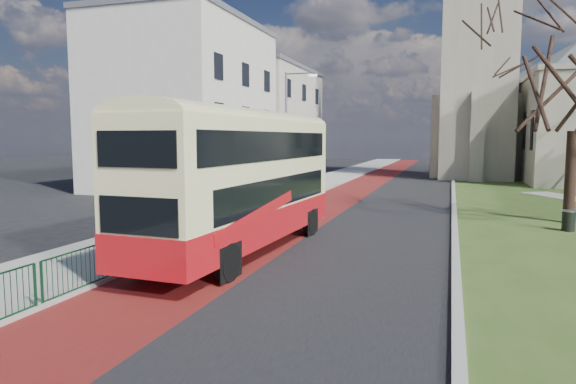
% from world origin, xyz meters
% --- Properties ---
extents(ground, '(160.00, 160.00, 0.00)m').
position_xyz_m(ground, '(0.00, 0.00, 0.00)').
color(ground, black).
rests_on(ground, ground).
extents(road_carriageway, '(9.00, 120.00, 0.01)m').
position_xyz_m(road_carriageway, '(1.50, 20.00, 0.01)').
color(road_carriageway, black).
rests_on(road_carriageway, ground).
extents(bus_lane, '(3.40, 120.00, 0.01)m').
position_xyz_m(bus_lane, '(-1.20, 20.00, 0.01)').
color(bus_lane, '#591414').
rests_on(bus_lane, ground).
extents(pavement_west, '(4.00, 120.00, 0.12)m').
position_xyz_m(pavement_west, '(-5.00, 20.00, 0.06)').
color(pavement_west, gray).
rests_on(pavement_west, ground).
extents(kerb_west, '(0.25, 120.00, 0.13)m').
position_xyz_m(kerb_west, '(-3.00, 20.00, 0.07)').
color(kerb_west, '#999993').
rests_on(kerb_west, ground).
extents(kerb_east, '(0.25, 80.00, 0.13)m').
position_xyz_m(kerb_east, '(6.10, 22.00, 0.07)').
color(kerb_east, '#999993').
rests_on(kerb_east, ground).
extents(pedestrian_railing, '(0.07, 24.00, 1.12)m').
position_xyz_m(pedestrian_railing, '(-2.95, 4.00, 0.55)').
color(pedestrian_railing, '#0E3E21').
rests_on(pedestrian_railing, ground).
extents(gothic_church, '(16.38, 18.00, 40.00)m').
position_xyz_m(gothic_church, '(12.56, 38.00, 13.13)').
color(gothic_church, gray).
rests_on(gothic_church, ground).
extents(street_block_near, '(10.30, 14.30, 13.00)m').
position_xyz_m(street_block_near, '(-14.00, 22.00, 6.51)').
color(street_block_near, beige).
rests_on(street_block_near, ground).
extents(street_block_far, '(10.30, 16.30, 11.50)m').
position_xyz_m(street_block_far, '(-14.00, 38.00, 5.76)').
color(street_block_far, '#BBB49E').
rests_on(street_block_far, ground).
extents(streetlamp, '(2.13, 0.18, 8.00)m').
position_xyz_m(streetlamp, '(-4.35, 18.00, 4.59)').
color(streetlamp, gray).
rests_on(streetlamp, pavement_west).
extents(bus, '(3.19, 11.32, 4.68)m').
position_xyz_m(bus, '(-0.84, 1.77, 2.67)').
color(bus, '#B31017').
rests_on(bus, ground).
extents(litter_bin, '(0.57, 0.57, 0.87)m').
position_xyz_m(litter_bin, '(10.59, 9.41, 0.48)').
color(litter_bin, black).
rests_on(litter_bin, grass_green).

